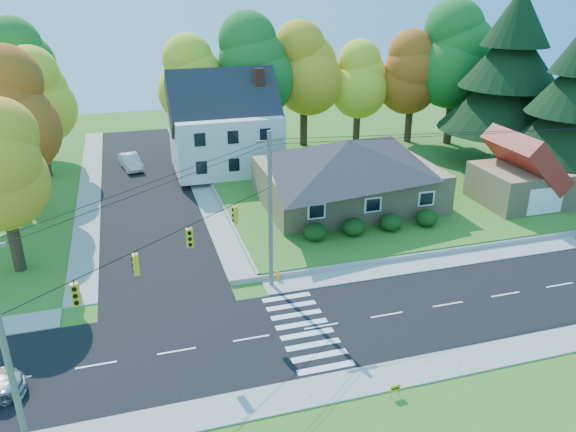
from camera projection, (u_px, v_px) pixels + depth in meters
name	position (u px, v px, depth m)	size (l,w,h in m)	color
ground	(321.00, 326.00, 31.29)	(120.00, 120.00, 0.00)	#3D7923
road_main	(321.00, 326.00, 31.29)	(90.00, 8.00, 0.02)	black
road_cross	(146.00, 187.00, 52.14)	(8.00, 44.00, 0.02)	black
sidewalk_north	(295.00, 283.00, 35.69)	(90.00, 2.00, 0.08)	#9C9A90
sidewalk_south	(357.00, 383.00, 26.87)	(90.00, 2.00, 0.08)	#9C9A90
lawn	(376.00, 181.00, 53.15)	(30.00, 30.00, 0.50)	#3D7923
ranch_house	(348.00, 171.00, 46.24)	(14.60, 10.60, 5.40)	tan
colonial_house	(225.00, 128.00, 54.23)	(10.40, 8.40, 9.60)	silver
garage	(523.00, 175.00, 46.54)	(7.30, 6.30, 4.60)	tan
hedge_row	(373.00, 224.00, 41.47)	(10.70, 1.70, 1.27)	#163A10
traffic_infrastructure	(313.00, 233.00, 30.44)	(38.10, 10.66, 10.00)	#666059
tree_lot_0	(193.00, 80.00, 57.54)	(6.72, 6.72, 12.51)	#3F2A19
tree_lot_1	(252.00, 66.00, 57.73)	(7.84, 7.84, 14.60)	#3F2A19
tree_lot_2	(304.00, 69.00, 60.44)	(7.28, 7.28, 13.56)	#3F2A19
tree_lot_3	(359.00, 80.00, 61.64)	(6.16, 6.16, 11.47)	#3F2A19
tree_lot_4	(413.00, 73.00, 62.08)	(6.72, 6.72, 12.51)	#3F2A19
tree_lot_5	(457.00, 55.00, 60.60)	(8.40, 8.40, 15.64)	#3F2A19
conifer_east_a	(510.00, 74.00, 54.14)	(12.80, 12.80, 16.96)	#3F2A19
tree_west_1	(4.00, 113.00, 42.69)	(7.28, 7.28, 13.56)	#3F2A19
tree_west_2	(35.00, 97.00, 52.04)	(6.72, 6.72, 12.51)	#3F2A19
tree_west_3	(20.00, 71.00, 58.06)	(7.84, 7.84, 14.60)	#3F2A19
white_car	(131.00, 162.00, 56.94)	(1.60, 4.59, 1.51)	silver
fire_hydrant	(278.00, 275.00, 35.93)	(0.44, 0.34, 0.76)	yellow
yard_sign	(395.00, 389.00, 25.86)	(0.52, 0.08, 0.65)	black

